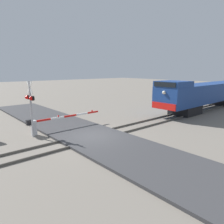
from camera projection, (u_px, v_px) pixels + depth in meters
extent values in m
plane|color=slate|center=(93.00, 138.00, 15.58)|extent=(160.00, 160.00, 0.00)
cube|color=#59544C|center=(87.00, 135.00, 16.10)|extent=(0.08, 80.00, 0.15)
cube|color=#59544C|center=(99.00, 139.00, 15.04)|extent=(0.08, 80.00, 0.15)
cube|color=#38383A|center=(93.00, 137.00, 15.57)|extent=(36.00, 4.80, 0.17)
cube|color=black|center=(185.00, 110.00, 23.72)|extent=(2.49, 3.20, 1.05)
cube|color=black|center=(223.00, 101.00, 30.23)|extent=(2.49, 3.20, 1.05)
cube|color=navy|center=(207.00, 92.00, 26.65)|extent=(2.93, 18.46, 2.20)
cube|color=navy|center=(173.00, 84.00, 21.42)|extent=(2.88, 3.02, 0.57)
cube|color=black|center=(165.00, 85.00, 20.44)|extent=(2.49, 0.06, 0.46)
cube|color=red|center=(163.00, 106.00, 20.86)|extent=(2.79, 0.08, 0.64)
sphere|color=#F2EACC|center=(164.00, 93.00, 20.58)|extent=(0.36, 0.36, 0.36)
cylinder|color=#ADADB2|center=(31.00, 110.00, 15.41)|extent=(0.14, 0.14, 4.17)
cube|color=white|center=(30.00, 87.00, 15.08)|extent=(0.95, 0.04, 0.95)
cube|color=white|center=(30.00, 87.00, 15.08)|extent=(0.95, 0.04, 0.95)
cube|color=black|center=(30.00, 98.00, 15.23)|extent=(1.04, 0.08, 0.08)
sphere|color=red|center=(27.00, 97.00, 15.48)|extent=(0.28, 0.28, 0.28)
sphere|color=red|center=(31.00, 98.00, 14.86)|extent=(0.28, 0.28, 0.28)
cylinder|color=black|center=(29.00, 97.00, 15.55)|extent=(0.34, 0.14, 0.34)
cylinder|color=black|center=(33.00, 98.00, 14.93)|extent=(0.34, 0.14, 0.34)
cube|color=silver|center=(34.00, 128.00, 16.08)|extent=(0.36, 0.36, 1.17)
cube|color=black|center=(29.00, 123.00, 15.76)|extent=(0.28, 0.36, 0.40)
cube|color=red|center=(43.00, 120.00, 16.49)|extent=(0.10, 1.19, 0.14)
cube|color=white|center=(57.00, 118.00, 17.26)|extent=(0.10, 1.19, 0.14)
cube|color=red|center=(70.00, 116.00, 18.02)|extent=(0.10, 1.19, 0.14)
cube|color=white|center=(82.00, 114.00, 18.78)|extent=(0.10, 1.19, 0.14)
cube|color=red|center=(93.00, 112.00, 19.54)|extent=(0.10, 1.19, 0.14)
sphere|color=red|center=(58.00, 116.00, 17.29)|extent=(0.14, 0.14, 0.14)
sphere|color=red|center=(92.00, 111.00, 19.46)|extent=(0.14, 0.14, 0.14)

